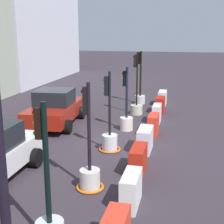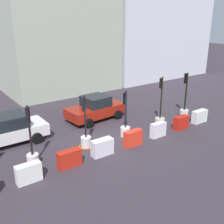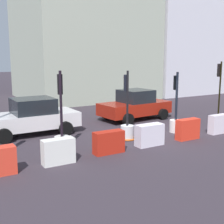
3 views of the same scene
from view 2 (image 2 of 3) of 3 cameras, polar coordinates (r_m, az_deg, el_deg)
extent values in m
plane|color=#352C35|center=(15.58, -1.57, -6.16)|extent=(120.00, 120.00, 0.00)
cylinder|color=beige|center=(13.63, -16.48, -9.69)|extent=(0.58, 0.58, 0.56)
cylinder|color=black|center=(12.98, -17.11, -3.85)|extent=(0.10, 0.10, 2.46)
cube|color=black|center=(12.83, -17.47, -0.70)|extent=(0.18, 0.16, 0.75)
sphere|color=red|center=(12.82, -17.62, 0.45)|extent=(0.10, 0.10, 0.10)
sphere|color=orange|center=(12.90, -17.50, -0.59)|extent=(0.10, 0.10, 0.10)
sphere|color=green|center=(12.99, -17.39, -1.63)|extent=(0.10, 0.10, 0.10)
torus|color=orange|center=(13.75, -16.38, -10.56)|extent=(0.79, 0.79, 0.08)
cylinder|color=silver|center=(14.84, -5.55, -6.34)|extent=(0.56, 0.56, 0.59)
cylinder|color=black|center=(14.27, -5.74, -1.03)|extent=(0.09, 0.09, 2.34)
cube|color=black|center=(14.14, -6.11, 1.56)|extent=(0.16, 0.15, 0.69)
sphere|color=red|center=(14.13, -6.35, 2.52)|extent=(0.09, 0.09, 0.09)
sphere|color=orange|center=(14.20, -6.32, 1.63)|extent=(0.09, 0.09, 0.09)
sphere|color=green|center=(14.27, -6.28, 0.74)|extent=(0.09, 0.09, 0.09)
torus|color=orange|center=(14.96, -5.52, -7.23)|extent=(0.82, 0.82, 0.07)
cylinder|color=silver|center=(16.10, 2.85, -4.17)|extent=(0.58, 0.58, 0.58)
cylinder|color=black|center=(15.58, 2.93, 0.58)|extent=(0.11, 0.11, 2.24)
cube|color=black|center=(15.48, 2.72, 2.86)|extent=(0.16, 0.13, 0.66)
sphere|color=red|center=(15.48, 2.56, 3.71)|extent=(0.10, 0.10, 0.10)
sphere|color=orange|center=(15.54, 2.55, 2.93)|extent=(0.10, 0.10, 0.10)
sphere|color=green|center=(15.61, 2.54, 2.15)|extent=(0.10, 0.10, 0.10)
cylinder|color=#B5B8A3|center=(17.94, 10.14, -2.05)|extent=(0.64, 0.64, 0.50)
cylinder|color=black|center=(17.41, 10.46, 2.95)|extent=(0.08, 0.08, 2.77)
cube|color=black|center=(17.25, 10.39, 6.04)|extent=(0.15, 0.15, 0.65)
sphere|color=red|center=(17.26, 10.23, 6.80)|extent=(0.09, 0.09, 0.09)
sphere|color=orange|center=(17.31, 10.18, 6.10)|extent=(0.09, 0.09, 0.09)
sphere|color=green|center=(17.36, 10.14, 5.41)|extent=(0.09, 0.09, 0.09)
cylinder|color=silver|center=(19.92, 15.07, -0.23)|extent=(0.60, 0.60, 0.50)
cylinder|color=black|center=(19.46, 15.48, 4.17)|extent=(0.11, 0.11, 2.67)
cube|color=black|center=(19.30, 15.39, 6.90)|extent=(0.18, 0.17, 0.70)
sphere|color=red|center=(19.29, 15.22, 7.62)|extent=(0.10, 0.10, 0.10)
sphere|color=orange|center=(19.34, 15.16, 6.95)|extent=(0.10, 0.10, 0.10)
sphere|color=green|center=(19.39, 15.10, 6.27)|extent=(0.10, 0.10, 0.10)
cube|color=silver|center=(12.34, -17.31, -12.29)|extent=(1.09, 0.42, 0.85)
cube|color=red|center=(13.05, -9.07, -9.76)|extent=(1.16, 0.44, 0.83)
cube|color=silver|center=(13.90, -2.09, -7.51)|extent=(1.16, 0.49, 0.86)
cube|color=red|center=(14.91, 4.49, -5.57)|extent=(1.08, 0.41, 0.89)
cube|color=silver|center=(16.18, 9.78, -3.74)|extent=(1.02, 0.38, 0.87)
cube|color=red|center=(17.61, 14.47, -2.19)|extent=(1.03, 0.45, 0.85)
cube|color=silver|center=(19.05, 18.12, -0.89)|extent=(1.15, 0.46, 0.85)
cube|color=maroon|center=(18.62, -3.59, 0.33)|extent=(4.15, 2.13, 0.67)
cube|color=black|center=(18.44, -3.48, 2.37)|extent=(1.74, 1.73, 0.69)
cylinder|color=black|center=(20.18, -2.40, 0.87)|extent=(0.63, 0.32, 0.61)
cylinder|color=black|center=(18.76, 1.27, -0.58)|extent=(0.63, 0.32, 0.61)
cylinder|color=black|center=(18.84, -8.39, -0.70)|extent=(0.63, 0.32, 0.61)
cylinder|color=black|center=(17.31, -4.93, -2.41)|extent=(0.63, 0.32, 0.61)
cube|color=silver|center=(16.17, -21.48, -4.12)|extent=(4.36, 1.90, 0.65)
cube|color=black|center=(15.97, -21.11, -1.78)|extent=(1.82, 1.66, 0.68)
cylinder|color=black|center=(17.50, -17.98, -3.07)|extent=(0.62, 0.28, 0.62)
cylinder|color=black|center=(15.75, -15.65, -5.38)|extent=(0.62, 0.28, 0.62)
cube|color=#AAB19C|center=(27.39, -12.62, 18.03)|extent=(10.10, 8.99, 12.50)
cube|color=silver|center=(34.04, 7.05, 19.42)|extent=(13.27, 9.18, 13.57)
camera|label=1|loc=(10.29, -58.90, -4.04)|focal=51.56mm
camera|label=3|loc=(3.34, -35.86, -60.48)|focal=49.76mm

